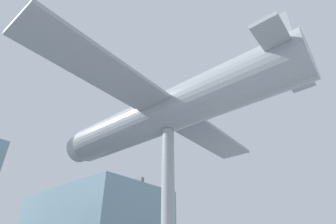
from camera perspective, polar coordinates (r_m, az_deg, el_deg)
The scene contains 2 objects.
support_pylon_central at distance 12.01m, azimuth 0.00°, elevation -21.01°, with size 0.60×0.60×7.85m.
suspended_airplane at distance 13.89m, azimuth -0.73°, elevation -0.26°, with size 15.71×15.39×3.67m.
Camera 1 is at (-9.06, -7.62, 1.91)m, focal length 28.00 mm.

